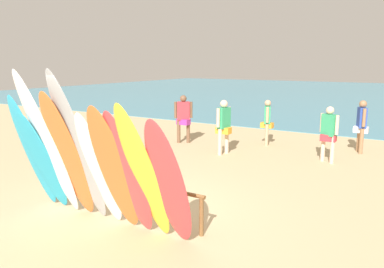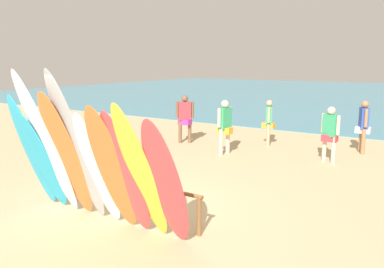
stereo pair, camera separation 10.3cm
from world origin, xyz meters
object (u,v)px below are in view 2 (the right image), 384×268
Objects in this scene: surfboard_red_9 at (166,185)px; surfboard_grey_4 at (77,149)px; beachgoer_near_rack at (269,119)px; beachgoer_midbeach at (330,131)px; surfboard_white_2 at (47,145)px; surfboard_white_5 at (98,170)px; surfboard_yellow_8 at (141,175)px; surfboard_teal_0 at (33,152)px; surfboard_red_7 at (126,175)px; surfboard_rack at (119,185)px; beachgoer_photographing at (185,116)px; surfboard_teal_1 at (43,162)px; beachgoer_by_water at (225,123)px; surfboard_orange_6 at (112,170)px; surfboard_orange_3 at (67,157)px; beachgoer_strolling at (363,123)px; beach_chair_red at (89,153)px.

surfboard_grey_4 is at bearing -178.82° from surfboard_red_9.
beachgoer_midbeach is at bearing 40.40° from beachgoer_near_rack.
surfboard_white_2 is at bearing -27.85° from beachgoer_near_rack.
surfboard_yellow_8 reaches higher than surfboard_white_5.
surfboard_white_2 is at bearing -11.35° from surfboard_teal_0.
surfboard_rack is at bearing 145.06° from surfboard_red_7.
beachgoer_photographing reaches higher than beachgoer_midbeach.
beachgoer_photographing is at bearing 99.72° from surfboard_teal_0.
surfboard_teal_1 reaches higher than beachgoer_midbeach.
surfboard_orange_6 is at bearing -158.68° from beachgoer_by_water.
surfboard_grey_4 is at bearing -85.02° from beachgoer_midbeach.
surfboard_grey_4 is (0.26, -0.00, 0.17)m from surfboard_orange_3.
surfboard_white_5 is 0.99m from surfboard_yellow_8.
surfboard_orange_6 is at bearing -37.47° from beachgoer_strolling.
surfboard_red_9 is 2.52× the size of beach_chair_red.
beachgoer_strolling is at bearing 57.70° from surfboard_teal_1.
beachgoer_near_rack is (0.63, 1.89, -0.07)m from beachgoer_by_water.
surfboard_orange_6 reaches higher than surfboard_red_7.
surfboard_grey_4 is 1.36m from surfboard_yellow_8.
surfboard_grey_4 is 6.86m from beachgoer_midbeach.
surfboard_red_7 reaches higher than surfboard_red_9.
beachgoer_midbeach is at bearing 71.90° from surfboard_orange_6.
surfboard_orange_3 reaches higher than surfboard_teal_1.
surfboard_rack is at bearing -85.49° from beachgoer_midbeach.
surfboard_red_9 is at bearing -17.47° from beach_chair_red.
surfboard_orange_3 reaches higher than beachgoer_strolling.
surfboard_rack is at bearing 104.90° from surfboard_white_5.
surfboard_grey_4 is 0.79m from surfboard_orange_6.
surfboard_grey_4 is at bearing -42.19° from beachgoer_strolling.
surfboard_yellow_8 is at bearing -153.01° from beachgoer_by_water.
surfboard_grey_4 reaches higher than surfboard_white_5.
beachgoer_by_water is (0.38, 5.77, -0.37)m from surfboard_white_2.
surfboard_white_2 reaches higher than beachgoer_by_water.
surfboard_orange_6 is at bearing 9.98° from surfboard_white_2.
surfboard_teal_1 is (0.36, -0.06, -0.12)m from surfboard_teal_0.
surfboard_orange_3 reaches higher than beachgoer_midbeach.
surfboard_white_5 is 0.39m from surfboard_orange_6.
surfboard_teal_0 is 1.41× the size of beachgoer_photographing.
surfboard_orange_6 is 8.35m from beachgoer_strolling.
surfboard_red_7 is at bearing 7.62° from surfboard_grey_4.
surfboard_orange_3 is 1.51× the size of beachgoer_photographing.
surfboard_red_9 reaches higher than beachgoer_midbeach.
surfboard_teal_1 is at bearing -174.07° from surfboard_white_5.
surfboard_grey_4 is 1.71× the size of beachgoer_photographing.
beachgoer_by_water is at bearing 81.69° from surfboard_teal_0.
surfboard_red_7 is at bearing -98.73° from beachgoer_photographing.
surfboard_grey_4 is at bearing -23.11° from beachgoer_near_rack.
surfboard_teal_1 is at bearing -29.96° from beachgoer_near_rack.
surfboard_orange_6 is at bearing -100.74° from beachgoer_photographing.
beachgoer_photographing is (-0.88, 6.37, -0.15)m from surfboard_teal_0.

